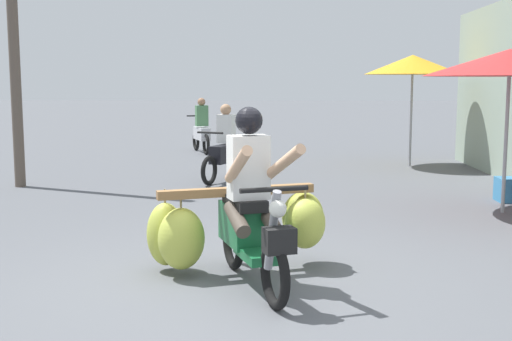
% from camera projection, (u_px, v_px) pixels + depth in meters
% --- Properties ---
extents(ground_plane, '(120.00, 120.00, 0.00)m').
position_uv_depth(ground_plane, '(233.00, 290.00, 5.71)').
color(ground_plane, '#56595E').
extents(motorbike_main_loaded, '(1.77, 1.81, 1.58)m').
position_uv_depth(motorbike_main_loaded, '(242.00, 221.00, 6.05)').
color(motorbike_main_loaded, black).
rests_on(motorbike_main_loaded, ground).
extents(motorbike_distant_ahead_left, '(0.77, 1.53, 1.40)m').
position_uv_depth(motorbike_distant_ahead_left, '(225.00, 150.00, 12.00)').
color(motorbike_distant_ahead_left, black).
rests_on(motorbike_distant_ahead_left, ground).
extents(motorbike_distant_ahead_right, '(0.73, 1.55, 1.40)m').
position_uv_depth(motorbike_distant_ahead_right, '(201.00, 131.00, 16.74)').
color(motorbike_distant_ahead_right, black).
rests_on(motorbike_distant_ahead_right, ground).
extents(market_umbrella_near_shop, '(2.04, 2.04, 2.36)m').
position_uv_depth(market_umbrella_near_shop, '(413.00, 65.00, 13.87)').
color(market_umbrella_near_shop, '#99999E').
rests_on(market_umbrella_near_shop, ground).
extents(market_umbrella_further_along, '(2.30, 2.30, 2.23)m').
position_uv_depth(market_umbrella_further_along, '(510.00, 63.00, 8.82)').
color(market_umbrella_further_along, '#99999E').
rests_on(market_umbrella_further_along, ground).
extents(utility_pole, '(0.18, 0.18, 6.16)m').
position_uv_depth(utility_pole, '(12.00, 4.00, 10.98)').
color(utility_pole, brown).
rests_on(utility_pole, ground).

